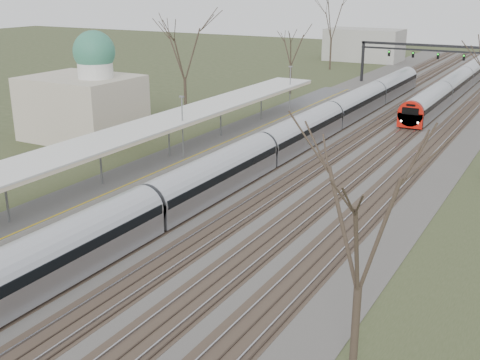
# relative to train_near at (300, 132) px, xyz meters

# --- Properties ---
(track_bed) EXTENTS (24.00, 160.00, 0.22)m
(track_bed) POSITION_rel_train_near_xyz_m (2.76, 10.06, -1.42)
(track_bed) COLOR #474442
(track_bed) RESTS_ON ground
(platform) EXTENTS (3.50, 69.00, 1.00)m
(platform) POSITION_rel_train_near_xyz_m (-6.55, -7.44, -0.98)
(platform) COLOR #9E9B93
(platform) RESTS_ON ground
(canopy) EXTENTS (4.10, 50.00, 3.11)m
(canopy) POSITION_rel_train_near_xyz_m (-6.55, -11.95, 2.45)
(canopy) COLOR slate
(canopy) RESTS_ON platform
(dome_building) EXTENTS (10.00, 8.00, 10.30)m
(dome_building) POSITION_rel_train_near_xyz_m (-19.21, -6.94, 2.24)
(dome_building) COLOR #C0B49F
(dome_building) RESTS_ON ground
(signal_gantry) EXTENTS (21.00, 0.59, 6.08)m
(signal_gantry) POSITION_rel_train_near_xyz_m (2.79, 40.05, 3.43)
(signal_gantry) COLOR black
(signal_gantry) RESTS_ON ground
(tree_west_far) EXTENTS (5.50, 5.50, 11.33)m
(tree_west_far) POSITION_rel_train_near_xyz_m (-14.50, 3.06, 6.54)
(tree_west_far) COLOR #2D231C
(tree_west_far) RESTS_ON ground
(tree_east_near) EXTENTS (4.50, 4.50, 9.27)m
(tree_east_near) POSITION_rel_train_near_xyz_m (15.50, -29.94, 5.08)
(tree_east_near) COLOR #2D231C
(tree_east_near) RESTS_ON ground
(train_near) EXTENTS (2.62, 75.21, 3.05)m
(train_near) POSITION_rel_train_near_xyz_m (0.00, 0.00, 0.00)
(train_near) COLOR #A4A6AE
(train_near) RESTS_ON ground
(train_far) EXTENTS (2.62, 60.21, 3.05)m
(train_far) POSITION_rel_train_near_xyz_m (7.00, 41.49, 0.00)
(train_far) COLOR #A4A6AE
(train_far) RESTS_ON ground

